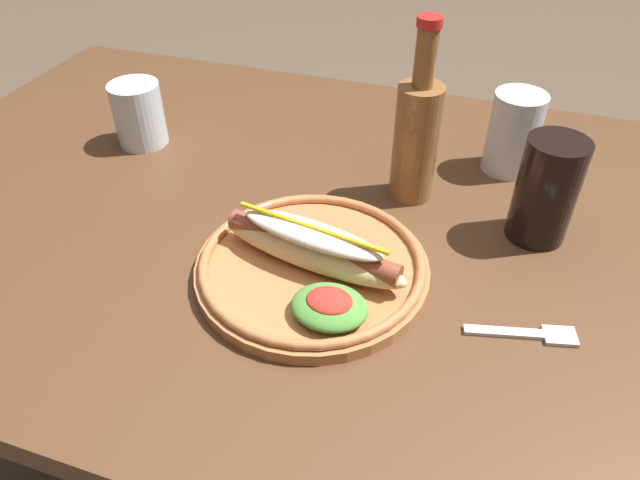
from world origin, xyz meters
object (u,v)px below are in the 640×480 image
object	(u,v)px
hot_dog_plate	(313,263)
water_cup	(139,114)
soda_cup	(546,190)
fork	(530,334)
glass_bottle	(416,135)
extra_cup	(513,133)

from	to	relation	value
hot_dog_plate	water_cup	bearing A→B (deg)	149.21
soda_cup	water_cup	xyz separation A→B (m)	(-0.62, 0.05, -0.02)
soda_cup	fork	bearing A→B (deg)	-88.67
water_cup	soda_cup	bearing A→B (deg)	-4.60
hot_dog_plate	water_cup	distance (m)	0.43
soda_cup	glass_bottle	bearing A→B (deg)	167.17
hot_dog_plate	extra_cup	xyz separation A→B (m)	(0.20, 0.32, 0.04)
fork	extra_cup	size ratio (longest dim) A/B	1.00
extra_cup	glass_bottle	size ratio (longest dim) A/B	0.48
extra_cup	water_cup	bearing A→B (deg)	-169.56
glass_bottle	hot_dog_plate	bearing A→B (deg)	-109.90
hot_dog_plate	soda_cup	distance (m)	0.30
hot_dog_plate	fork	xyz separation A→B (m)	(0.25, -0.01, -0.02)
fork	extra_cup	bearing A→B (deg)	85.75
water_cup	glass_bottle	size ratio (longest dim) A/B	0.40
soda_cup	extra_cup	size ratio (longest dim) A/B	1.15
fork	water_cup	size ratio (longest dim) A/B	1.21
soda_cup	glass_bottle	distance (m)	0.18
fork	water_cup	bearing A→B (deg)	146.30
water_cup	extra_cup	distance (m)	0.58
soda_cup	extra_cup	bearing A→B (deg)	107.39
extra_cup	glass_bottle	world-z (taller)	glass_bottle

